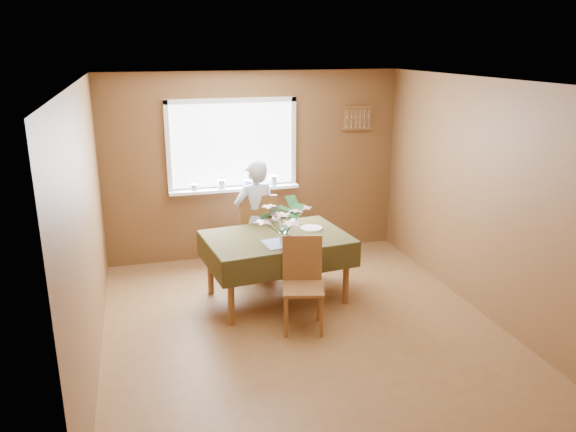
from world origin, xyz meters
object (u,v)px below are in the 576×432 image
object	(u,v)px
dining_table	(277,244)
chair_far	(257,231)
chair_near	(303,279)
seated_woman	(255,219)
flower_bouquet	(284,218)

from	to	relation	value
dining_table	chair_far	distance (m)	0.78
chair_far	chair_near	size ratio (longest dim) A/B	1.12
chair_far	seated_woman	world-z (taller)	seated_woman
chair_near	flower_bouquet	world-z (taller)	flower_bouquet
flower_bouquet	dining_table	bearing A→B (deg)	93.51
flower_bouquet	chair_far	bearing A→B (deg)	93.92
dining_table	flower_bouquet	bearing A→B (deg)	-93.51
dining_table	chair_far	bearing A→B (deg)	87.04
seated_woman	flower_bouquet	xyz separation A→B (m)	(0.10, -0.98, 0.30)
seated_woman	flower_bouquet	distance (m)	1.03
dining_table	seated_woman	world-z (taller)	seated_woman
chair_far	chair_near	xyz separation A→B (m)	(0.15, -1.47, -0.05)
chair_far	seated_woman	bearing A→B (deg)	62.59
chair_far	seated_woman	xyz separation A→B (m)	(-0.03, -0.06, 0.17)
dining_table	seated_woman	xyz separation A→B (m)	(-0.09, 0.72, 0.08)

